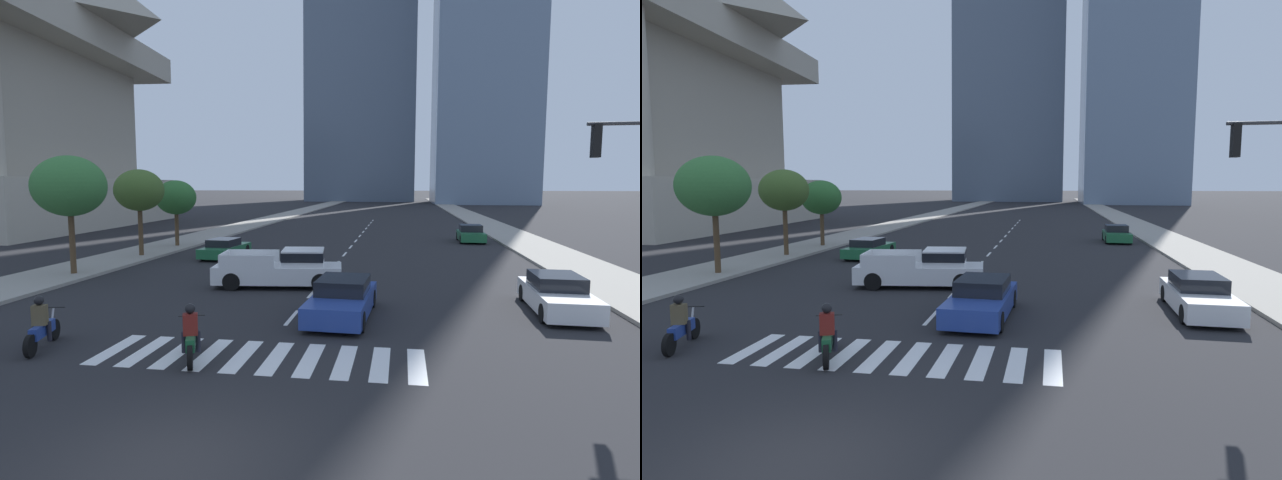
% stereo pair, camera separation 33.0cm
% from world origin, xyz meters
% --- Properties ---
extents(ground_plane, '(800.00, 800.00, 0.00)m').
position_xyz_m(ground_plane, '(0.00, 0.00, 0.00)').
color(ground_plane, '#232326').
extents(sidewalk_east, '(4.00, 260.00, 0.15)m').
position_xyz_m(sidewalk_east, '(13.06, 30.00, 0.07)').
color(sidewalk_east, gray).
rests_on(sidewalk_east, ground).
extents(sidewalk_west, '(4.00, 260.00, 0.15)m').
position_xyz_m(sidewalk_west, '(-13.06, 30.00, 0.07)').
color(sidewalk_west, gray).
rests_on(sidewalk_west, ground).
extents(crosswalk_near, '(8.55, 2.55, 0.01)m').
position_xyz_m(crosswalk_near, '(-0.00, 5.33, 0.00)').
color(crosswalk_near, silver).
rests_on(crosswalk_near, ground).
extents(lane_divider_center, '(0.14, 50.00, 0.01)m').
position_xyz_m(lane_divider_center, '(0.00, 33.33, 0.00)').
color(lane_divider_center, silver).
rests_on(lane_divider_center, ground).
extents(motorcycle_lead, '(1.03, 2.03, 1.49)m').
position_xyz_m(motorcycle_lead, '(-1.65, 4.86, 0.58)').
color(motorcycle_lead, black).
rests_on(motorcycle_lead, ground).
extents(motorcycle_trailing, '(0.87, 2.08, 1.49)m').
position_xyz_m(motorcycle_trailing, '(-6.05, 5.07, 0.58)').
color(motorcycle_trailing, black).
rests_on(motorcycle_trailing, ground).
extents(pickup_truck, '(5.76, 2.70, 1.67)m').
position_xyz_m(pickup_truck, '(-1.44, 14.44, 0.81)').
color(pickup_truck, silver).
rests_on(pickup_truck, ground).
extents(sedan_green_0, '(2.03, 4.59, 1.19)m').
position_xyz_m(sedan_green_0, '(-7.15, 22.72, 0.55)').
color(sedan_green_0, '#1E6038').
rests_on(sedan_green_0, ground).
extents(sedan_green_1, '(1.96, 4.24, 1.34)m').
position_xyz_m(sedan_green_1, '(9.00, 34.13, 0.61)').
color(sedan_green_1, '#1E6038').
rests_on(sedan_green_1, ground).
extents(sedan_blue_2, '(2.08, 4.86, 1.31)m').
position_xyz_m(sedan_blue_2, '(1.68, 9.73, 0.61)').
color(sedan_blue_2, navy).
rests_on(sedan_blue_2, ground).
extents(sedan_white_3, '(1.92, 4.79, 1.32)m').
position_xyz_m(sedan_white_3, '(9.07, 11.60, 0.61)').
color(sedan_white_3, silver).
rests_on(sedan_white_3, ground).
extents(street_tree_nearest, '(3.45, 3.45, 5.73)m').
position_xyz_m(street_tree_nearest, '(-12.26, 15.32, 4.40)').
color(street_tree_nearest, '#4C3823').
rests_on(street_tree_nearest, sidewalk_west).
extents(street_tree_second, '(2.98, 2.98, 5.27)m').
position_xyz_m(street_tree_second, '(-12.26, 21.92, 4.12)').
color(street_tree_second, '#4C3823').
rests_on(street_tree_second, sidewalk_west).
extents(street_tree_third, '(2.85, 2.85, 4.65)m').
position_xyz_m(street_tree_third, '(-12.26, 27.02, 3.56)').
color(street_tree_third, '#4C3823').
rests_on(street_tree_third, sidewalk_west).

